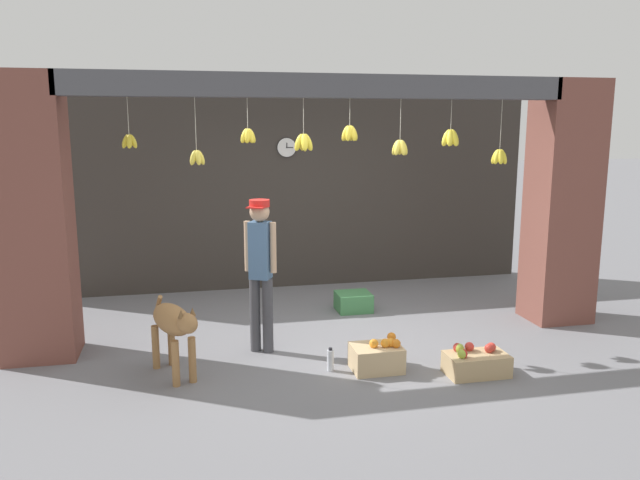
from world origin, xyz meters
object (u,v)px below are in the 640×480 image
object	(u,v)px
dog	(174,324)
water_bottle	(330,360)
shopkeeper	(261,264)
fruit_crate_oranges	(377,357)
produce_box_green	(353,302)
fruit_crate_apples	(476,363)
wall_clock	(287,147)

from	to	relation	value
dog	water_bottle	distance (m)	1.52
shopkeeper	fruit_crate_oranges	xyz separation A→B (m)	(1.03, -0.74, -0.80)
shopkeeper	fruit_crate_oranges	world-z (taller)	shopkeeper
dog	produce_box_green	world-z (taller)	dog
fruit_crate_oranges	fruit_crate_apples	world-z (taller)	fruit_crate_oranges
fruit_crate_oranges	produce_box_green	distance (m)	1.94
shopkeeper	produce_box_green	distance (m)	1.94
fruit_crate_apples	wall_clock	bearing A→B (deg)	108.82
shopkeeper	wall_clock	size ratio (longest dim) A/B	5.75
produce_box_green	shopkeeper	bearing A→B (deg)	-138.07
produce_box_green	water_bottle	size ratio (longest dim) A/B	1.86
shopkeeper	water_bottle	world-z (taller)	shopkeeper
water_bottle	fruit_crate_oranges	bearing A→B (deg)	-9.63
fruit_crate_apples	water_bottle	distance (m)	1.38
dog	produce_box_green	xyz separation A→B (m)	(2.19, 1.67, -0.40)
fruit_crate_oranges	fruit_crate_apples	distance (m)	0.93
dog	water_bottle	world-z (taller)	dog
fruit_crate_apples	water_bottle	size ratio (longest dim) A/B	2.51
shopkeeper	wall_clock	xyz separation A→B (m)	(0.69, 2.52, 1.08)
fruit_crate_apples	wall_clock	xyz separation A→B (m)	(-1.22, 3.57, 1.89)
dog	produce_box_green	bearing A→B (deg)	105.04
dog	fruit_crate_apples	xyz separation A→B (m)	(2.78, -0.56, -0.40)
dog	fruit_crate_oranges	world-z (taller)	dog
fruit_crate_oranges	produce_box_green	bearing A→B (deg)	81.52
produce_box_green	wall_clock	world-z (taller)	wall_clock
fruit_crate_apples	produce_box_green	world-z (taller)	fruit_crate_apples
water_bottle	shopkeeper	bearing A→B (deg)	131.06
fruit_crate_oranges	produce_box_green	world-z (taller)	fruit_crate_oranges
shopkeeper	dog	bearing A→B (deg)	57.16
fruit_crate_apples	produce_box_green	size ratio (longest dim) A/B	1.35
fruit_crate_apples	wall_clock	distance (m)	4.22
wall_clock	fruit_crate_apples	bearing A→B (deg)	-71.18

